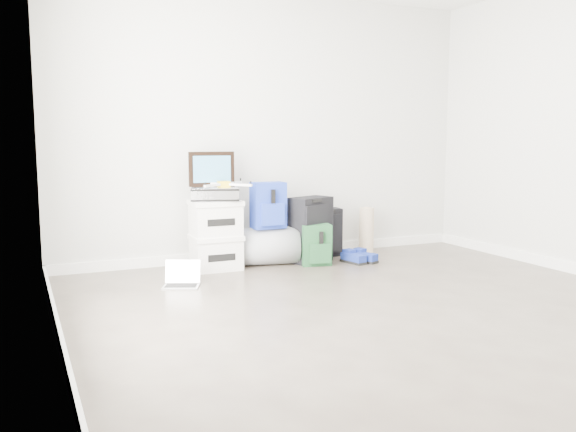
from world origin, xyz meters
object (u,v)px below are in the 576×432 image
large_suitcase (311,230)px  boxes_stack (216,235)px  duffel_bag (268,246)px  laptop (182,280)px  carry_on (326,232)px  briefcase (215,194)px

large_suitcase → boxes_stack: bearing=155.1°
duffel_bag → boxes_stack: bearing=-167.7°
large_suitcase → laptop: 1.54m
laptop → carry_on: bearing=45.0°
boxes_stack → large_suitcase: boxes_stack is taller
briefcase → large_suitcase: (0.98, -0.06, -0.40)m
carry_on → laptop: bearing=-153.8°
laptop → briefcase: bearing=71.6°
briefcase → laptop: briefcase is taller
boxes_stack → laptop: boxes_stack is taller
boxes_stack → laptop: (-0.47, -0.52, -0.28)m
briefcase → carry_on: size_ratio=0.86×
carry_on → laptop: 1.87m
duffel_bag → carry_on: size_ratio=1.18×
carry_on → briefcase: bearing=-168.0°
laptop → boxes_stack: bearing=71.6°
boxes_stack → large_suitcase: 0.98m
boxes_stack → laptop: 0.75m
duffel_bag → large_suitcase: (0.45, -0.06, 0.14)m
duffel_bag → laptop: (-1.00, -0.52, -0.13)m
duffel_bag → carry_on: (0.73, 0.15, 0.07)m
duffel_bag → large_suitcase: 0.48m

